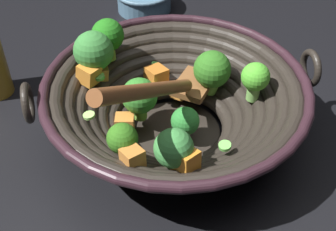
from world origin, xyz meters
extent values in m
plane|color=black|center=(0.00, 0.00, 0.00)|extent=(4.00, 4.00, 0.00)
cylinder|color=black|center=(0.00, 0.00, 0.01)|extent=(0.13, 0.13, 0.01)
torus|color=black|center=(0.00, 0.00, 0.02)|extent=(0.18, 0.18, 0.02)
torus|color=black|center=(0.00, 0.00, 0.03)|extent=(0.21, 0.21, 0.02)
torus|color=black|center=(0.00, 0.00, 0.04)|extent=(0.24, 0.24, 0.02)
torus|color=black|center=(0.00, 0.00, 0.05)|extent=(0.26, 0.26, 0.02)
torus|color=black|center=(0.00, 0.00, 0.06)|extent=(0.29, 0.29, 0.02)
torus|color=black|center=(0.00, 0.00, 0.07)|extent=(0.32, 0.32, 0.02)
torus|color=black|center=(0.00, 0.00, 0.08)|extent=(0.35, 0.35, 0.02)
torus|color=#2D1921|center=(0.00, 0.00, 0.10)|extent=(0.37, 0.37, 0.01)
torus|color=black|center=(0.14, 0.13, 0.10)|extent=(0.04, 0.05, 0.05)
torus|color=black|center=(-0.14, -0.13, 0.10)|extent=(0.04, 0.05, 0.05)
cylinder|color=#78B23C|center=(0.05, 0.02, 0.03)|extent=(0.03, 0.03, 0.02)
sphere|color=#2F7727|center=(0.05, 0.02, 0.07)|extent=(0.05, 0.05, 0.05)
cylinder|color=#5C9C45|center=(0.13, 0.01, 0.08)|extent=(0.02, 0.02, 0.02)
sphere|color=#347934|center=(0.13, 0.01, 0.11)|extent=(0.06, 0.06, 0.06)
cylinder|color=#6B9F41|center=(-0.06, 0.11, 0.07)|extent=(0.02, 0.02, 0.02)
sphere|color=#39843D|center=(-0.06, 0.11, 0.10)|extent=(0.05, 0.05, 0.05)
cylinder|color=#6EA93C|center=(0.00, 0.12, 0.07)|extent=(0.01, 0.01, 0.02)
sphere|color=#2F6B19|center=(0.00, 0.12, 0.09)|extent=(0.04, 0.04, 0.04)
cylinder|color=#77A23D|center=(0.13, -0.02, 0.09)|extent=(0.03, 0.03, 0.02)
sphere|color=#1F6C17|center=(0.13, -0.02, 0.12)|extent=(0.05, 0.05, 0.05)
cylinder|color=#73B152|center=(-0.08, -0.07, 0.07)|extent=(0.02, 0.02, 0.02)
sphere|color=green|center=(-0.08, -0.07, 0.10)|extent=(0.04, 0.04, 0.04)
cylinder|color=#648C44|center=(-0.02, 0.01, 0.02)|extent=(0.02, 0.02, 0.01)
sphere|color=#2A7D30|center=(-0.02, 0.01, 0.05)|extent=(0.04, 0.04, 0.04)
cylinder|color=#649E37|center=(-0.01, -0.08, 0.04)|extent=(0.03, 0.02, 0.02)
sphere|color=#2C681D|center=(-0.01, -0.08, 0.08)|extent=(0.06, 0.06, 0.06)
cube|color=orange|center=(0.12, 0.04, 0.09)|extent=(0.03, 0.03, 0.03)
cube|color=#C26C25|center=(0.06, -0.05, 0.05)|extent=(0.04, 0.04, 0.03)
cube|color=#C67832|center=(-0.02, 0.13, 0.09)|extent=(0.03, 0.03, 0.03)
cube|color=#C77630|center=(0.00, -0.09, 0.04)|extent=(0.04, 0.04, 0.03)
cube|color=#C67730|center=(0.05, 0.05, 0.03)|extent=(0.04, 0.04, 0.03)
cube|color=orange|center=(-0.08, 0.11, 0.09)|extent=(0.03, 0.03, 0.03)
cube|color=orange|center=(0.03, -0.06, 0.03)|extent=(0.03, 0.03, 0.03)
cube|color=#D78F45|center=(0.12, 0.01, 0.08)|extent=(0.03, 0.03, 0.03)
cylinder|color=#6BC651|center=(-0.10, 0.05, 0.08)|extent=(0.02, 0.02, 0.01)
cylinder|color=#56B247|center=(0.11, 0.03, 0.08)|extent=(0.02, 0.02, 0.01)
cylinder|color=#99D166|center=(0.05, -0.03, 0.05)|extent=(0.02, 0.02, 0.01)
cylinder|color=#99D166|center=(0.06, 0.11, 0.10)|extent=(0.02, 0.02, 0.01)
cylinder|color=#56B247|center=(0.08, -0.07, 0.06)|extent=(0.02, 0.02, 0.01)
cube|color=brown|center=(0.01, -0.07, 0.05)|extent=(0.06, 0.08, 0.01)
cylinder|color=brown|center=(-0.01, 0.07, 0.14)|extent=(0.05, 0.23, 0.15)
cylinder|color=slate|center=(0.26, -0.29, 0.02)|extent=(0.11, 0.11, 0.04)
cylinder|color=#56B247|center=(0.27, -0.28, 0.02)|extent=(0.01, 0.01, 0.01)
cylinder|color=#56B247|center=(0.23, -0.27, 0.02)|extent=(0.02, 0.02, 0.01)
cylinder|color=#99D166|center=(0.23, -0.27, 0.02)|extent=(0.02, 0.02, 0.01)
camera|label=1|loc=(-0.24, 0.40, 0.46)|focal=47.32mm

